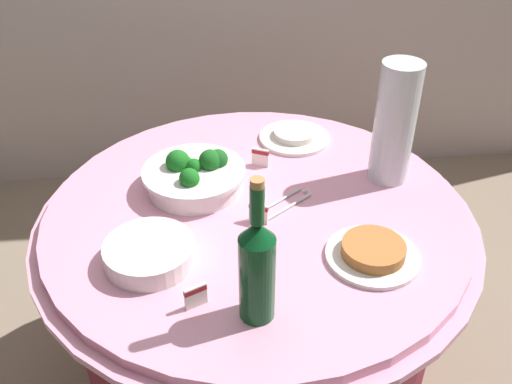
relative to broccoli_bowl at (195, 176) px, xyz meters
The scene contains 12 objects.
ground_plane 0.80m from the broccoli_bowl, 34.58° to the right, with size 6.00×6.00×0.00m, color gray.
buffet_table 0.45m from the broccoli_bowl, 34.58° to the right, with size 1.16×1.16×0.74m.
broccoli_bowl is the anchor object (origin of this frame).
plate_stack 0.31m from the broccoli_bowl, 110.52° to the right, with size 0.21×0.21×0.05m.
wine_bottle 0.50m from the broccoli_bowl, 75.87° to the right, with size 0.07×0.07×0.34m.
decorative_fruit_vase 0.55m from the broccoli_bowl, ahead, with size 0.11×0.11×0.34m.
serving_tongs 0.26m from the broccoli_bowl, 22.52° to the right, with size 0.15×0.13×0.01m.
food_plate_peanuts 0.52m from the broccoli_bowl, 39.35° to the right, with size 0.22×0.22×0.04m.
food_plate_rice 0.39m from the broccoli_bowl, 37.15° to the left, with size 0.22×0.22×0.03m.
label_placard_front 0.21m from the broccoli_bowl, 27.03° to the left, with size 0.05×0.03×0.05m.
label_placard_mid 0.23m from the broccoli_bowl, 46.77° to the right, with size 0.05×0.03×0.05m.
label_placard_rear 0.44m from the broccoli_bowl, 90.67° to the right, with size 0.05×0.03×0.05m.
Camera 1 is at (-0.12, -1.19, 1.62)m, focal length 39.74 mm.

